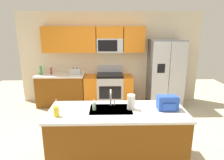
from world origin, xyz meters
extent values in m
plane|color=beige|center=(0.00, 0.00, 0.00)|extent=(9.00, 9.00, 0.00)
cube|color=beige|center=(0.00, 2.15, 1.30)|extent=(5.20, 0.10, 2.60)
cube|color=orange|center=(-1.50, 1.94, 1.85)|extent=(0.70, 0.32, 0.70)
cube|color=orange|center=(-0.77, 1.94, 1.85)|extent=(0.76, 0.32, 0.70)
cube|color=orange|center=(0.66, 1.94, 1.85)|extent=(0.58, 0.32, 0.70)
cube|color=#B7BABF|center=(-0.01, 1.94, 1.69)|extent=(0.72, 0.32, 0.38)
cube|color=black|center=(-0.07, 1.78, 1.69)|extent=(0.52, 0.01, 0.30)
cube|color=orange|center=(-0.01, 1.94, 2.04)|extent=(0.72, 0.32, 0.32)
cube|color=brown|center=(-1.40, 1.80, 0.43)|extent=(1.30, 0.60, 0.86)
cube|color=silver|center=(-1.40, 1.80, 0.88)|extent=(1.33, 0.63, 0.04)
cube|color=#B7BABF|center=(-0.01, 1.80, 0.42)|extent=(0.72, 0.60, 0.84)
cube|color=black|center=(-0.01, 1.50, 0.45)|extent=(0.60, 0.01, 0.36)
cube|color=black|center=(-0.01, 1.80, 0.87)|extent=(0.72, 0.60, 0.06)
cube|color=#B7BABF|center=(-0.01, 2.07, 1.00)|extent=(0.72, 0.06, 0.20)
cube|color=orange|center=(-0.55, 1.80, 0.42)|extent=(0.36, 0.60, 0.84)
cube|color=orange|center=(0.49, 1.80, 0.42)|extent=(0.28, 0.60, 0.84)
cube|color=#4C4F54|center=(1.54, 1.75, 0.93)|extent=(0.90, 0.70, 1.85)
cube|color=#B7BABF|center=(1.31, 1.38, 0.93)|extent=(0.44, 0.04, 1.81)
cube|color=#B7BABF|center=(1.76, 1.38, 0.93)|extent=(0.44, 0.04, 1.81)
cylinder|color=silver|center=(1.51, 1.35, 1.02)|extent=(0.02, 0.02, 0.60)
cylinder|color=silver|center=(1.57, 1.35, 1.02)|extent=(0.02, 0.02, 0.60)
cube|color=black|center=(1.31, 1.36, 1.15)|extent=(0.20, 0.00, 0.24)
cube|color=brown|center=(0.07, -0.70, 0.43)|extent=(2.15, 0.81, 0.86)
cube|color=silver|center=(0.07, -0.70, 0.88)|extent=(2.19, 0.85, 0.04)
cube|color=#B7BABF|center=(-0.03, -0.65, 0.89)|extent=(0.68, 0.44, 0.03)
cube|color=#B7BABF|center=(-0.97, 1.75, 0.99)|extent=(0.28, 0.16, 0.18)
cube|color=black|center=(-1.02, 1.75, 1.08)|extent=(0.03, 0.11, 0.01)
cube|color=black|center=(-0.92, 1.75, 1.08)|extent=(0.03, 0.11, 0.01)
cylinder|color=#B2332D|center=(-1.64, 1.80, 1.00)|extent=(0.05, 0.05, 0.20)
cylinder|color=green|center=(-1.92, 1.78, 1.02)|extent=(0.06, 0.06, 0.25)
cylinder|color=#B7BABF|center=(-0.03, -0.48, 1.04)|extent=(0.03, 0.03, 0.28)
cylinder|color=#B7BABF|center=(-0.03, -0.58, 1.17)|extent=(0.02, 0.20, 0.02)
cylinder|color=#B7BABF|center=(0.03, -0.48, 0.95)|extent=(0.02, 0.02, 0.10)
cylinder|color=yellow|center=(-0.83, -0.89, 0.98)|extent=(0.08, 0.08, 0.15)
cylinder|color=white|center=(-0.82, -0.89, 1.10)|extent=(0.01, 0.03, 0.14)
cylinder|color=#A5D8B2|center=(-0.29, -0.67, 0.97)|extent=(0.06, 0.06, 0.13)
cylinder|color=white|center=(-0.29, -0.67, 1.05)|extent=(0.02, 0.02, 0.04)
cylinder|color=white|center=(0.30, -0.64, 1.02)|extent=(0.12, 0.12, 0.24)
cube|color=blue|center=(0.88, -0.67, 1.01)|extent=(0.32, 0.20, 0.22)
cube|color=#2749A9|center=(0.88, -0.69, 1.11)|extent=(0.30, 0.14, 0.03)
cube|color=blue|center=(0.88, -0.77, 0.98)|extent=(0.20, 0.03, 0.11)
camera|label=1|loc=(-0.08, -3.59, 2.18)|focal=31.60mm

